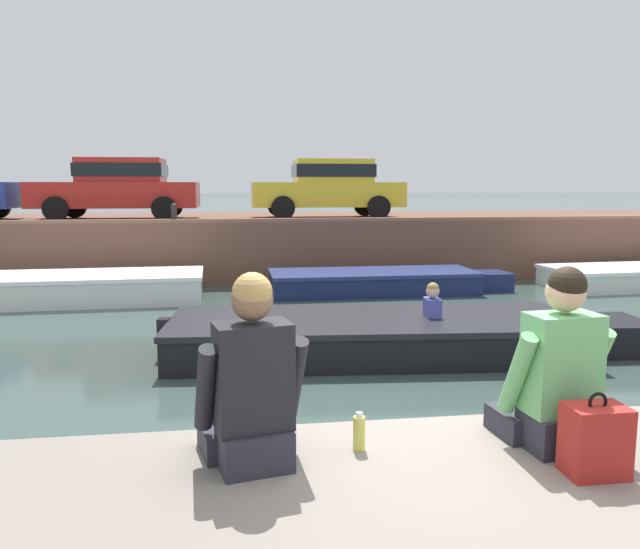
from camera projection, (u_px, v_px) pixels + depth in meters
name	position (u px, v px, depth m)	size (l,w,h in m)	color
ground_plane	(317.00, 343.00, 9.42)	(400.00, 400.00, 0.00)	#384C47
far_quay_wall	(276.00, 242.00, 17.82)	(60.00, 6.00, 1.50)	brown
far_wall_coping	(284.00, 220.00, 14.88)	(60.00, 0.24, 0.08)	brown
boat_moored_west_white	(65.00, 288.00, 12.66)	(6.03, 2.01, 0.57)	white
boat_moored_central_navy	(382.00, 282.00, 13.86)	(5.41, 1.70, 0.49)	navy
motorboat_passing	(392.00, 335.00, 8.77)	(6.92, 2.48, 1.02)	black
car_left_inner_red	(119.00, 186.00, 15.91)	(4.12, 1.99, 1.54)	#B2231E
car_centre_yellow	(329.00, 186.00, 16.66)	(3.99, 1.96, 1.54)	yellow
mooring_bollard_mid	(174.00, 212.00, 14.62)	(0.15, 0.15, 0.44)	#2D2B28
person_seated_left	(251.00, 391.00, 3.04)	(0.58, 0.59, 0.97)	#282833
person_seated_right	(555.00, 378.00, 3.25)	(0.56, 0.56, 0.97)	#282833
bottle_drink	(359.00, 433.00, 3.23)	(0.06, 0.06, 0.20)	#CCC64C
backpack_on_ledge	(594.00, 440.00, 2.96)	(0.28, 0.24, 0.41)	#A5231E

